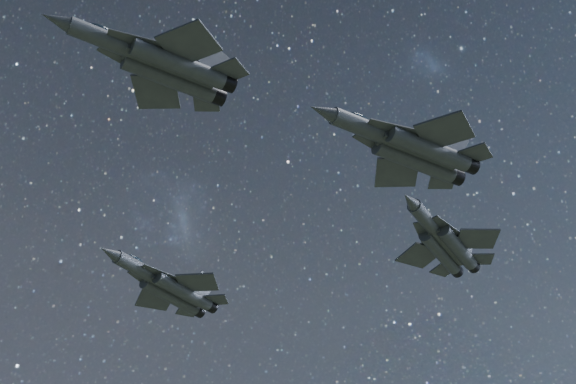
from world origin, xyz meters
TOP-DOWN VIEW (x-y plane):
  - jet_lead at (-18.48, -7.19)m, footprint 18.13×12.60m
  - jet_left at (0.09, 20.22)m, footprint 18.33×12.51m
  - jet_right at (3.59, -15.40)m, footprint 18.59×12.90m
  - jet_slot at (18.91, -5.94)m, footprint 17.54×11.70m

SIDE VIEW (x-z plane):
  - jet_left at x=0.09m, z-range 147.59..152.19m
  - jet_right at x=3.59m, z-range 148.12..152.79m
  - jet_slot at x=18.91m, z-range 148.61..153.06m
  - jet_lead at x=-18.48m, z-range 151.54..156.09m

